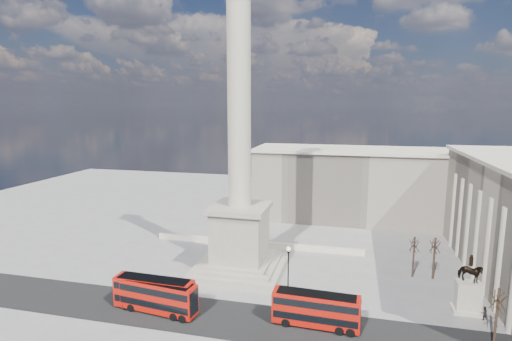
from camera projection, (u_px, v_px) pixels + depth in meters
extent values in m
plane|color=gray|center=(231.00, 283.00, 60.45)|extent=(180.00, 180.00, 0.00)
cube|color=black|center=(246.00, 321.00, 49.69)|extent=(120.00, 9.00, 0.01)
cube|color=#A89E8C|center=(240.00, 267.00, 65.16)|extent=(14.00, 14.00, 1.00)
cube|color=#A89E8C|center=(240.00, 262.00, 65.04)|extent=(12.00, 12.00, 0.50)
cube|color=#A89E8C|center=(240.00, 259.00, 64.95)|extent=(10.00, 10.00, 0.50)
cube|color=#A89E8C|center=(240.00, 234.00, 64.26)|extent=(8.00, 8.00, 8.00)
cube|color=#A89E8C|center=(240.00, 208.00, 63.54)|extent=(9.00, 9.00, 0.80)
cylinder|color=beige|center=(239.00, 97.00, 60.71)|extent=(3.60, 3.60, 34.00)
cube|color=beige|center=(256.00, 244.00, 75.69)|extent=(40.00, 0.60, 1.10)
cube|color=#C0B29D|center=(364.00, 186.00, 92.80)|extent=(50.00, 16.00, 16.00)
cube|color=beige|center=(366.00, 150.00, 91.45)|extent=(51.00, 17.00, 0.60)
cube|color=#B41309|center=(154.00, 293.00, 52.11)|extent=(10.80, 2.77, 3.95)
cube|color=black|center=(154.00, 298.00, 52.23)|extent=(10.37, 2.82, 0.88)
cube|color=black|center=(154.00, 286.00, 51.94)|extent=(10.37, 2.82, 0.88)
cube|color=black|center=(154.00, 279.00, 51.79)|extent=(9.72, 2.50, 0.06)
cylinder|color=black|center=(131.00, 302.00, 53.34)|extent=(1.15, 2.59, 1.07)
cylinder|color=black|center=(176.00, 309.00, 51.61)|extent=(1.15, 2.59, 1.07)
cylinder|color=black|center=(185.00, 310.00, 51.27)|extent=(1.15, 2.59, 1.07)
cube|color=#B41309|center=(158.00, 296.00, 51.40)|extent=(10.72, 3.64, 3.87)
cube|color=black|center=(158.00, 301.00, 51.51)|extent=(10.31, 3.65, 0.86)
cube|color=black|center=(158.00, 289.00, 51.23)|extent=(10.31, 3.65, 0.86)
cube|color=black|center=(158.00, 282.00, 51.08)|extent=(9.65, 3.28, 0.06)
cylinder|color=black|center=(137.00, 304.00, 52.89)|extent=(1.35, 2.62, 1.05)
cylinder|color=black|center=(178.00, 313.00, 50.66)|extent=(1.35, 2.62, 1.05)
cylinder|color=black|center=(187.00, 315.00, 50.22)|extent=(1.35, 2.62, 1.05)
cube|color=#B41309|center=(316.00, 309.00, 48.13)|extent=(10.57, 2.82, 3.86)
cube|color=black|center=(316.00, 314.00, 48.24)|extent=(10.16, 2.86, 0.86)
cube|color=black|center=(316.00, 301.00, 47.96)|extent=(10.16, 2.86, 0.86)
cube|color=black|center=(316.00, 294.00, 47.81)|extent=(9.51, 2.54, 0.06)
cylinder|color=black|center=(288.00, 318.00, 49.36)|extent=(1.15, 2.54, 1.05)
cylinder|color=black|center=(340.00, 326.00, 47.61)|extent=(1.15, 2.54, 1.05)
cylinder|color=black|center=(351.00, 328.00, 47.26)|extent=(1.15, 2.54, 1.05)
cylinder|color=black|center=(288.00, 293.00, 56.59)|extent=(0.48, 0.48, 0.54)
cylinder|color=black|center=(288.00, 273.00, 56.10)|extent=(0.17, 0.17, 6.49)
cylinder|color=black|center=(288.00, 252.00, 55.59)|extent=(0.32, 0.32, 0.32)
sphere|color=silver|center=(289.00, 249.00, 55.53)|extent=(0.61, 0.61, 0.61)
cube|color=beige|center=(467.00, 310.00, 51.89)|extent=(3.71, 2.78, 0.46)
cube|color=beige|center=(468.00, 297.00, 51.60)|extent=(2.97, 2.04, 4.08)
imported|color=black|center=(470.00, 273.00, 51.06)|extent=(3.26, 2.46, 2.50)
cylinder|color=black|center=(471.00, 262.00, 50.81)|extent=(0.46, 0.46, 1.11)
sphere|color=black|center=(472.00, 256.00, 50.69)|extent=(0.33, 0.33, 0.33)
cylinder|color=#332319|center=(496.00, 319.00, 43.59)|extent=(0.28, 0.28, 7.05)
cylinder|color=#332319|center=(434.00, 258.00, 61.28)|extent=(0.31, 0.31, 6.62)
cylinder|color=#332319|center=(414.00, 257.00, 61.93)|extent=(0.28, 0.28, 6.52)
imported|color=black|center=(355.00, 314.00, 49.83)|extent=(0.72, 0.59, 1.70)
imported|color=black|center=(484.00, 313.00, 49.90)|extent=(1.02, 0.89, 1.76)
imported|color=black|center=(331.00, 302.00, 52.94)|extent=(0.69, 1.01, 1.60)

